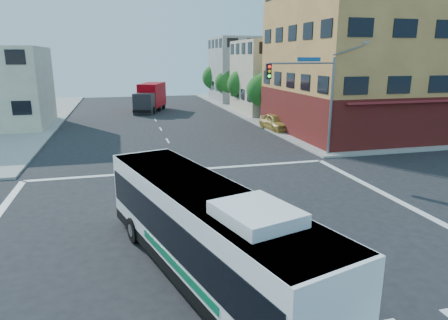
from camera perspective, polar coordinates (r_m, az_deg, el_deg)
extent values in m
plane|color=black|center=(16.85, -0.45, -10.11)|extent=(120.00, 120.00, 0.00)
cube|color=gray|center=(63.49, 23.41, 7.07)|extent=(50.00, 50.00, 0.15)
cube|color=#CD9649|center=(40.92, 21.57, 13.53)|extent=(18.00, 15.00, 14.00)
cube|color=#531314|center=(41.23, 20.92, 6.59)|extent=(18.09, 15.08, 4.00)
cube|color=maroon|center=(35.53, 27.72, 7.36)|extent=(16.00, 1.60, 0.51)
cube|color=#BEB291|center=(53.12, 8.68, 11.66)|extent=(12.00, 10.00, 9.00)
cube|color=#969792|center=(66.21, 3.87, 12.76)|extent=(12.00, 10.00, 10.00)
cylinder|color=slate|center=(29.68, 15.03, 7.23)|extent=(0.18, 0.18, 7.00)
cylinder|color=slate|center=(28.10, 11.13, 13.41)|extent=(5.01, 0.62, 0.12)
cube|color=black|center=(26.91, 6.38, 12.48)|extent=(0.32, 0.30, 1.00)
sphere|color=#FF0C0C|center=(26.74, 6.53, 13.11)|extent=(0.20, 0.20, 0.20)
sphere|color=yellow|center=(26.75, 6.51, 12.47)|extent=(0.20, 0.20, 0.20)
sphere|color=#19FF33|center=(26.76, 6.49, 11.83)|extent=(0.20, 0.20, 0.20)
cube|color=#144C8C|center=(28.36, 12.05, 13.88)|extent=(1.80, 0.22, 0.28)
cube|color=gray|center=(31.00, 19.55, 15.54)|extent=(0.50, 0.22, 0.14)
cylinder|color=#392315|center=(45.98, 5.42, 6.90)|extent=(0.28, 0.28, 1.92)
sphere|color=#175118|center=(45.72, 5.49, 9.88)|extent=(3.60, 3.60, 3.60)
sphere|color=#175118|center=(45.51, 6.13, 10.98)|extent=(2.52, 2.52, 2.52)
cylinder|color=#392315|center=(53.51, 2.51, 8.06)|extent=(0.28, 0.28, 1.99)
sphere|color=#175118|center=(53.28, 2.54, 10.75)|extent=(3.80, 3.80, 3.80)
sphere|color=#175118|center=(53.06, 3.07, 11.76)|extent=(2.66, 2.66, 2.66)
cylinder|color=#392315|center=(61.17, 0.30, 8.84)|extent=(0.28, 0.28, 1.89)
sphere|color=#175118|center=(60.98, 0.31, 10.99)|extent=(3.40, 3.40, 3.40)
sphere|color=#175118|center=(60.75, 0.75, 11.78)|extent=(2.38, 2.38, 2.38)
cylinder|color=#392315|center=(68.89, -1.41, 9.53)|extent=(0.28, 0.28, 2.03)
sphere|color=#175118|center=(68.72, -1.43, 11.71)|extent=(4.00, 4.00, 4.00)
sphere|color=#175118|center=(68.47, -1.04, 12.54)|extent=(2.80, 2.80, 2.80)
cube|color=black|center=(13.44, -2.86, -14.39)|extent=(5.56, 11.75, 0.43)
cube|color=white|center=(12.92, -2.93, -9.83)|extent=(5.54, 11.72, 2.73)
cube|color=black|center=(12.85, -2.94, -9.15)|extent=(5.49, 11.40, 1.20)
cube|color=black|center=(17.81, -11.49, -2.92)|extent=(2.17, 0.68, 1.29)
cube|color=#E5590C|center=(17.58, -11.68, 0.09)|extent=(1.77, 0.56, 0.27)
cube|color=white|center=(12.44, -3.00, -4.34)|extent=(5.43, 11.49, 0.11)
cube|color=white|center=(10.05, 4.68, -7.65)|extent=(2.23, 2.50, 0.34)
cube|color=#08653E|center=(12.37, -7.04, -14.69)|extent=(1.48, 5.07, 0.27)
cube|color=#08653E|center=(13.41, 2.86, -12.16)|extent=(1.48, 5.07, 0.27)
cylinder|color=black|center=(16.14, -12.74, -9.71)|extent=(0.55, 1.04, 1.00)
cylinder|color=#99999E|center=(16.10, -13.20, -9.79)|extent=(0.18, 0.49, 0.50)
cylinder|color=black|center=(16.89, -5.27, -8.27)|extent=(0.55, 1.04, 1.00)
cylinder|color=#99999E|center=(16.94, -4.86, -8.18)|extent=(0.18, 0.49, 0.50)
cylinder|color=black|center=(11.47, 11.86, -20.51)|extent=(0.55, 1.04, 1.00)
cylinder|color=#99999E|center=(11.55, 12.38, -20.28)|extent=(0.18, 0.49, 0.50)
cube|color=black|center=(51.21, -11.32, 7.85)|extent=(2.93, 2.87, 2.62)
cube|color=black|center=(50.26, -11.65, 8.18)|extent=(2.02, 0.79, 1.01)
cube|color=#A50009|center=(54.79, -10.23, 9.17)|extent=(4.18, 6.12, 3.02)
cube|color=black|center=(53.80, -10.49, 7.39)|extent=(4.80, 8.32, 0.30)
cylinder|color=black|center=(51.81, -12.34, 6.98)|extent=(0.61, 1.04, 1.01)
cylinder|color=black|center=(51.21, -10.07, 7.00)|extent=(0.61, 1.04, 1.01)
cylinder|color=black|center=(54.57, -11.43, 7.39)|extent=(0.61, 1.04, 1.01)
cylinder|color=black|center=(54.01, -9.26, 7.42)|extent=(0.61, 1.04, 1.01)
cylinder|color=black|center=(56.97, -10.71, 7.72)|extent=(0.61, 1.04, 1.01)
cylinder|color=black|center=(56.43, -8.62, 7.74)|extent=(0.61, 1.04, 1.01)
imported|color=#B8963D|center=(39.54, 7.43, 5.39)|extent=(2.22, 4.91, 1.64)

